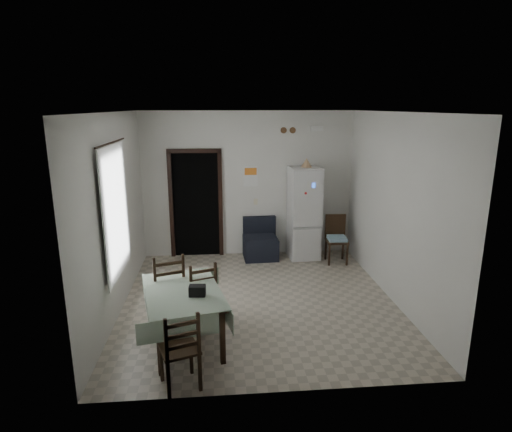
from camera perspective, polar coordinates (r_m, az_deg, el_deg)
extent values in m
plane|color=#AA9F8B|center=(6.89, 0.38, -11.16)|extent=(4.50, 4.50, 0.00)
cube|color=black|center=(8.87, -7.93, 1.75)|extent=(0.90, 0.45, 2.10)
cube|color=black|center=(8.67, -11.23, 1.32)|extent=(0.08, 0.10, 2.18)
cube|color=black|center=(8.62, -4.75, 1.47)|extent=(0.08, 0.10, 2.18)
cube|color=black|center=(8.46, -8.26, 8.61)|extent=(1.06, 0.10, 0.08)
cube|color=silver|center=(6.34, -19.12, 0.61)|extent=(0.10, 1.20, 1.60)
cube|color=white|center=(6.32, -18.15, 0.64)|extent=(0.02, 1.45, 1.85)
cylinder|color=black|center=(6.17, -18.75, 9.23)|extent=(0.02, 1.60, 0.02)
cube|color=white|center=(8.56, -0.72, 5.31)|extent=(0.28, 0.02, 0.40)
cube|color=orange|center=(8.54, -0.72, 5.96)|extent=(0.24, 0.01, 0.14)
cube|color=beige|center=(8.66, -0.05, 1.92)|extent=(0.08, 0.02, 0.12)
cylinder|color=brown|center=(8.53, 3.70, 11.33)|extent=(0.12, 0.03, 0.12)
cylinder|color=brown|center=(8.56, 4.91, 11.32)|extent=(0.12, 0.03, 0.12)
cube|color=white|center=(8.63, 8.08, 11.46)|extent=(0.25, 0.07, 0.09)
cone|color=tan|center=(8.38, 6.75, 7.08)|extent=(0.23, 0.23, 0.18)
cube|color=black|center=(5.36, -7.83, -9.82)|extent=(0.21, 0.14, 0.13)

